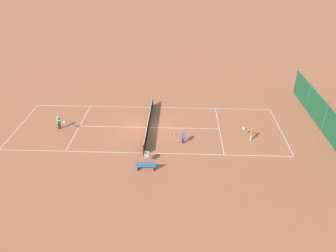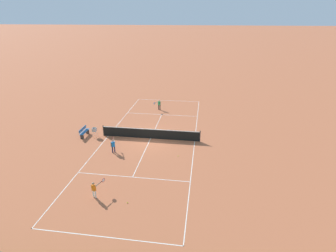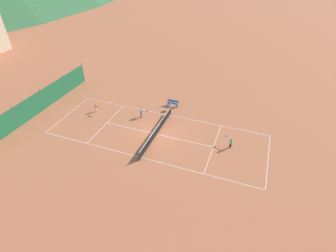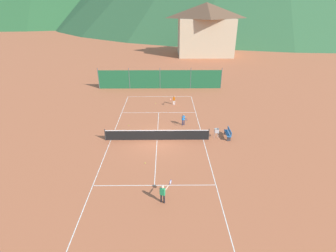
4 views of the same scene
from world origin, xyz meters
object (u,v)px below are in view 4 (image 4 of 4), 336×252
at_px(player_far_service, 174,99).
at_px(tennis_ball_far_corner, 145,163).
at_px(player_far_baseline, 184,119).
at_px(tennis_ball_near_corner, 156,104).
at_px(alpine_chalet, 205,29).
at_px(player_near_service, 163,192).
at_px(courtside_bench, 228,133).
at_px(tennis_net, 157,135).
at_px(tennis_ball_service_box, 129,125).
at_px(ball_hopper, 217,131).

xyz_separation_m(player_far_service, tennis_ball_far_corner, (-2.54, -12.64, -0.63)).
relative_size(player_far_baseline, tennis_ball_far_corner, 17.81).
bearing_deg(tennis_ball_near_corner, player_far_service, -7.53).
xyz_separation_m(player_far_service, alpine_chalet, (8.09, 33.15, 5.16)).
distance_m(player_near_service, courtside_bench, 10.15).
relative_size(tennis_net, tennis_ball_service_box, 139.09).
height_order(player_far_service, player_far_baseline, player_far_baseline).
xyz_separation_m(tennis_net, tennis_ball_far_corner, (-0.80, -3.78, -0.47)).
relative_size(player_far_service, tennis_ball_far_corner, 17.01).
distance_m(tennis_ball_service_box, courtside_bench, 9.61).
height_order(tennis_ball_service_box, tennis_ball_far_corner, same).
relative_size(player_far_service, player_far_baseline, 0.95).
relative_size(player_near_service, alpine_chalet, 0.10).
relative_size(courtside_bench, alpine_chalet, 0.12).
bearing_deg(player_far_baseline, tennis_ball_near_corner, 115.80).
xyz_separation_m(player_far_baseline, tennis_ball_near_corner, (-2.95, 6.10, -0.66)).
height_order(player_near_service, alpine_chalet, alpine_chalet).
distance_m(tennis_net, courtside_bench, 6.35).
height_order(tennis_ball_service_box, tennis_ball_near_corner, same).
xyz_separation_m(tennis_net, courtside_bench, (6.34, 0.35, -0.05)).
xyz_separation_m(player_near_service, tennis_ball_near_corner, (-1.01, 17.16, -0.70)).
height_order(tennis_net, ball_hopper, tennis_net).
relative_size(player_far_service, courtside_bench, 0.75).
bearing_deg(ball_hopper, player_far_baseline, 135.70).
relative_size(tennis_ball_service_box, ball_hopper, 0.07).
height_order(player_near_service, tennis_ball_service_box, player_near_service).
relative_size(tennis_ball_service_box, tennis_ball_far_corner, 1.00).
bearing_deg(ball_hopper, tennis_ball_near_corner, 123.01).
bearing_deg(player_far_service, ball_hopper, -67.29).
bearing_deg(tennis_ball_near_corner, courtside_bench, -52.44).
bearing_deg(player_near_service, player_far_baseline, 80.06).
height_order(tennis_ball_far_corner, alpine_chalet, alpine_chalet).
bearing_deg(alpine_chalet, tennis_ball_far_corner, -103.06).
bearing_deg(player_near_service, tennis_ball_service_box, 107.57).
bearing_deg(tennis_net, player_far_baseline, 50.32).
bearing_deg(player_near_service, tennis_ball_near_corner, 93.38).
bearing_deg(player_near_service, player_far_service, 86.12).
xyz_separation_m(tennis_net, player_far_baseline, (2.53, 3.05, 0.19)).
bearing_deg(tennis_ball_far_corner, tennis_net, 78.03).
distance_m(tennis_net, tennis_ball_far_corner, 3.89).
relative_size(player_near_service, tennis_ball_far_corner, 19.05).
relative_size(tennis_net, alpine_chalet, 0.71).
height_order(tennis_net, tennis_ball_near_corner, tennis_net).
height_order(tennis_ball_far_corner, ball_hopper, ball_hopper).
xyz_separation_m(tennis_ball_service_box, courtside_bench, (9.23, -2.64, 0.42)).
bearing_deg(tennis_ball_service_box, player_near_service, -72.43).
bearing_deg(alpine_chalet, ball_hopper, -96.19).
height_order(tennis_ball_service_box, alpine_chalet, alpine_chalet).
bearing_deg(player_far_baseline, tennis_ball_service_box, -179.37).
relative_size(tennis_net, player_far_baseline, 7.81).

